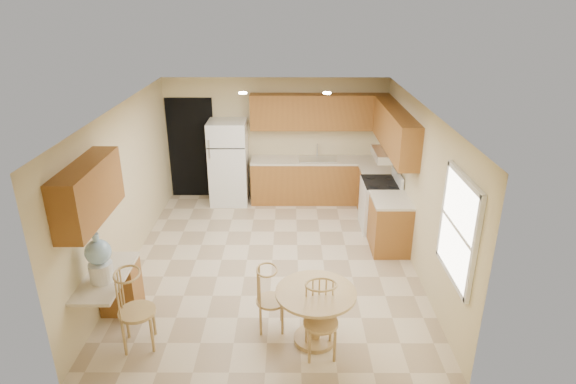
{
  "coord_description": "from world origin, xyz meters",
  "views": [
    {
      "loc": [
        0.27,
        -6.81,
        4.0
      ],
      "look_at": [
        0.25,
        0.3,
        1.07
      ],
      "focal_mm": 30.0,
      "sensor_mm": 36.0,
      "label": 1
    }
  ],
  "objects_px": {
    "dining_table": "(316,309)",
    "chair_table_b": "(321,319)",
    "chair_desk": "(133,307)",
    "stove": "(380,204)",
    "refrigerator": "(229,162)",
    "water_crock": "(99,260)",
    "chair_table_a": "(271,297)"
  },
  "relations": [
    {
      "from": "dining_table",
      "to": "chair_table_b",
      "type": "height_order",
      "value": "chair_table_b"
    },
    {
      "from": "chair_table_b",
      "to": "water_crock",
      "type": "distance_m",
      "value": 2.73
    },
    {
      "from": "water_crock",
      "to": "chair_desk",
      "type": "bearing_deg",
      "value": -36.19
    },
    {
      "from": "dining_table",
      "to": "water_crock",
      "type": "distance_m",
      "value": 2.66
    },
    {
      "from": "refrigerator",
      "to": "chair_table_b",
      "type": "relative_size",
      "value": 1.83
    },
    {
      "from": "stove",
      "to": "chair_table_a",
      "type": "distance_m",
      "value": 3.52
    },
    {
      "from": "dining_table",
      "to": "chair_table_b",
      "type": "bearing_deg",
      "value": -81.23
    },
    {
      "from": "chair_desk",
      "to": "stove",
      "type": "bearing_deg",
      "value": 122.31
    },
    {
      "from": "dining_table",
      "to": "chair_desk",
      "type": "bearing_deg",
      "value": -175.39
    },
    {
      "from": "refrigerator",
      "to": "stove",
      "type": "relative_size",
      "value": 1.57
    },
    {
      "from": "chair_table_b",
      "to": "chair_desk",
      "type": "xyz_separation_m",
      "value": [
        -2.19,
        0.15,
        0.05
      ]
    },
    {
      "from": "refrigerator",
      "to": "dining_table",
      "type": "relative_size",
      "value": 1.76
    },
    {
      "from": "stove",
      "to": "chair_table_a",
      "type": "relative_size",
      "value": 1.26
    },
    {
      "from": "chair_table_b",
      "to": "water_crock",
      "type": "xyz_separation_m",
      "value": [
        -2.64,
        0.48,
        0.49
      ]
    },
    {
      "from": "dining_table",
      "to": "chair_desk",
      "type": "distance_m",
      "value": 2.16
    },
    {
      "from": "dining_table",
      "to": "chair_desk",
      "type": "height_order",
      "value": "chair_desk"
    },
    {
      "from": "chair_table_a",
      "to": "chair_desk",
      "type": "distance_m",
      "value": 1.63
    },
    {
      "from": "stove",
      "to": "dining_table",
      "type": "relative_size",
      "value": 1.12
    },
    {
      "from": "chair_desk",
      "to": "water_crock",
      "type": "relative_size",
      "value": 1.59
    },
    {
      "from": "dining_table",
      "to": "chair_table_b",
      "type": "xyz_separation_m",
      "value": [
        0.05,
        -0.32,
        0.1
      ]
    },
    {
      "from": "chair_table_a",
      "to": "water_crock",
      "type": "distance_m",
      "value": 2.11
    },
    {
      "from": "stove",
      "to": "chair_desk",
      "type": "height_order",
      "value": "stove"
    },
    {
      "from": "stove",
      "to": "chair_table_a",
      "type": "xyz_separation_m",
      "value": [
        -1.88,
        -2.98,
        0.06
      ]
    },
    {
      "from": "refrigerator",
      "to": "chair_table_b",
      "type": "height_order",
      "value": "refrigerator"
    },
    {
      "from": "chair_table_a",
      "to": "refrigerator",
      "type": "bearing_deg",
      "value": -170.41
    },
    {
      "from": "stove",
      "to": "chair_desk",
      "type": "bearing_deg",
      "value": -136.32
    },
    {
      "from": "refrigerator",
      "to": "chair_table_a",
      "type": "distance_m",
      "value": 4.33
    },
    {
      "from": "dining_table",
      "to": "water_crock",
      "type": "xyz_separation_m",
      "value": [
        -2.59,
        0.16,
        0.59
      ]
    },
    {
      "from": "dining_table",
      "to": "water_crock",
      "type": "bearing_deg",
      "value": 176.55
    },
    {
      "from": "refrigerator",
      "to": "stove",
      "type": "xyz_separation_m",
      "value": [
        2.88,
        -1.22,
        -0.39
      ]
    },
    {
      "from": "chair_table_b",
      "to": "water_crock",
      "type": "height_order",
      "value": "water_crock"
    },
    {
      "from": "stove",
      "to": "refrigerator",
      "type": "bearing_deg",
      "value": 157.01
    }
  ]
}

